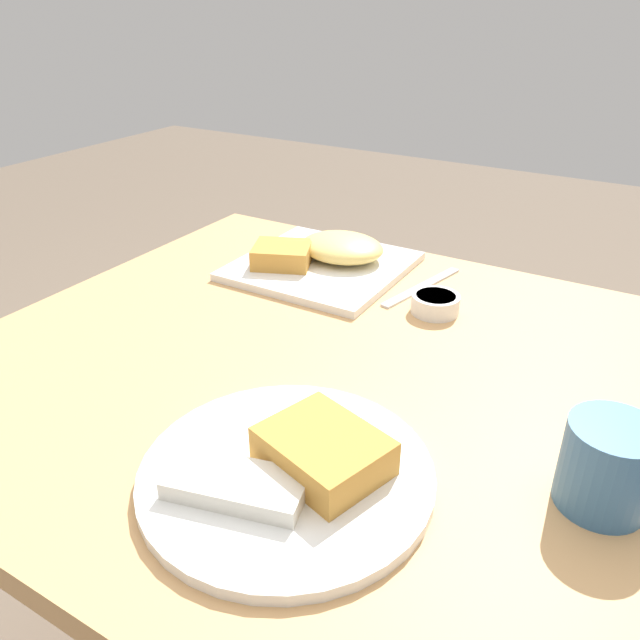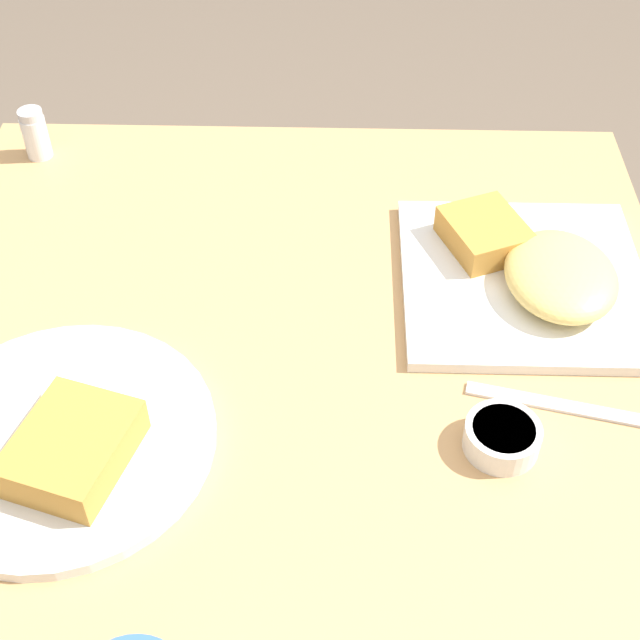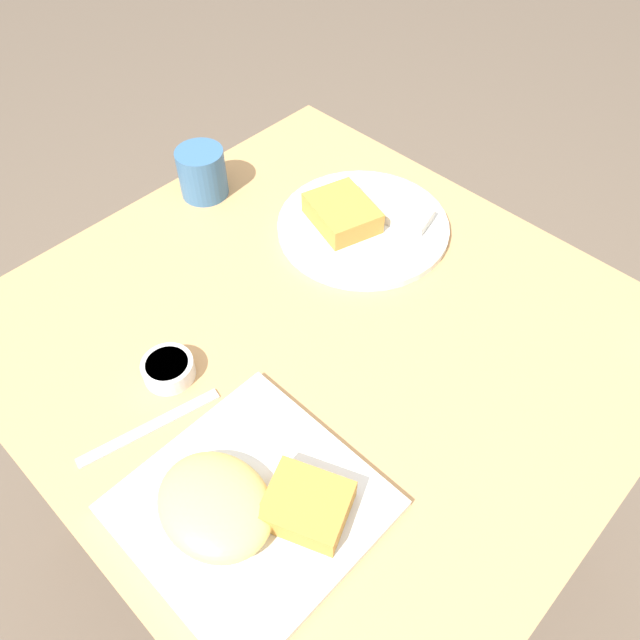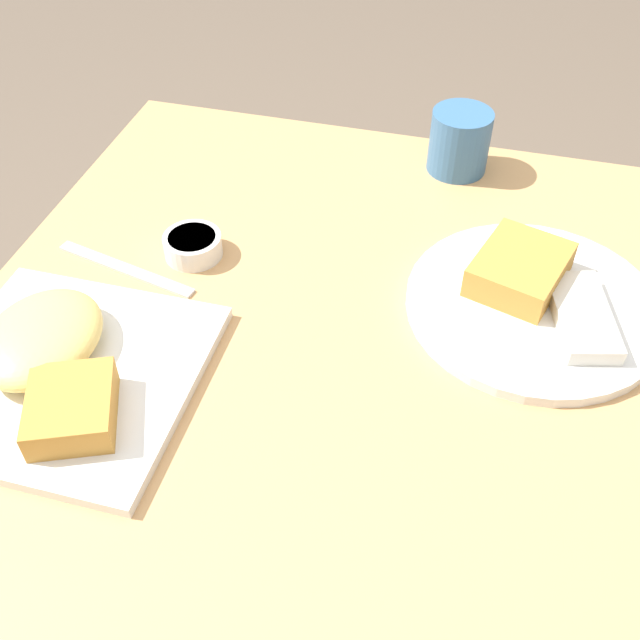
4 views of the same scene
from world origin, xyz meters
The scene contains 7 objects.
ground_plane centered at (0.00, 0.00, 0.00)m, with size 8.00×8.00×0.00m, color brown.
dining_table centered at (0.00, 0.00, 0.64)m, with size 0.94×0.89×0.72m.
plate_square_near centered at (0.14, -0.28, 0.74)m, with size 0.29×0.29×0.06m.
plate_oval_far centered at (-0.12, 0.22, 0.74)m, with size 0.31×0.31×0.05m.
sauce_ramekin centered at (-0.10, -0.22, 0.74)m, with size 0.08×0.08×0.03m.
butter_knife centered at (-0.05, -0.29, 0.73)m, with size 0.06×0.21×0.00m.
coffee_mug centered at (-0.40, 0.09, 0.77)m, with size 0.09×0.09×0.09m.
Camera 3 is at (0.42, -0.44, 1.48)m, focal length 35.00 mm.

